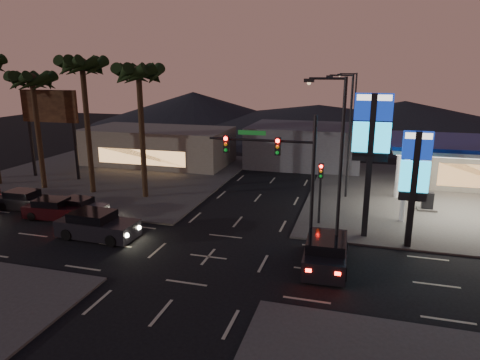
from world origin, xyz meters
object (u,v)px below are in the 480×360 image
(gas_station, at_px, (480,147))
(car_lane_b_mid, at_px, (25,200))
(car_lane_b_front, at_px, (80,208))
(traffic_signal_mast, at_px, (282,164))
(car_lane_a_mid, at_px, (55,209))
(suv_station, at_px, (326,252))
(pylon_sign_tall, at_px, (371,137))
(pylon_sign_short, at_px, (415,172))
(car_lane_a_front, at_px, (97,226))

(gas_station, height_order, car_lane_b_mid, gas_station)
(gas_station, relative_size, car_lane_b_mid, 2.75)
(car_lane_b_front, bearing_deg, traffic_signal_mast, -8.01)
(car_lane_a_mid, bearing_deg, traffic_signal_mast, -4.13)
(suv_station, bearing_deg, gas_station, 49.92)
(gas_station, relative_size, car_lane_b_front, 2.94)
(gas_station, xyz_separation_m, car_lane_b_mid, (-32.40, -7.64, -4.42))
(pylon_sign_tall, bearing_deg, car_lane_b_mid, -177.37)
(pylon_sign_short, relative_size, car_lane_a_mid, 1.56)
(pylon_sign_tall, relative_size, pylon_sign_short, 1.29)
(car_lane_a_mid, xyz_separation_m, suv_station, (19.30, -2.47, 0.14))
(pylon_sign_tall, bearing_deg, pylon_sign_short, -21.80)
(traffic_signal_mast, bearing_deg, pylon_sign_short, 19.13)
(traffic_signal_mast, bearing_deg, car_lane_a_front, -174.30)
(traffic_signal_mast, bearing_deg, pylon_sign_tall, 36.52)
(pylon_sign_tall, distance_m, car_lane_b_front, 20.76)
(car_lane_a_front, distance_m, car_lane_a_mid, 5.55)
(traffic_signal_mast, xyz_separation_m, car_lane_b_front, (-15.15, 2.13, -4.62))
(pylon_sign_tall, bearing_deg, gas_station, 40.91)
(traffic_signal_mast, relative_size, suv_station, 1.53)
(pylon_sign_short, height_order, car_lane_b_mid, pylon_sign_short)
(gas_station, height_order, pylon_sign_tall, pylon_sign_tall)
(car_lane_a_front, xyz_separation_m, car_lane_b_front, (-3.63, 3.28, -0.17))
(gas_station, relative_size, pylon_sign_tall, 1.36)
(pylon_sign_tall, height_order, car_lane_a_front, pylon_sign_tall)
(gas_station, height_order, car_lane_a_mid, gas_station)
(traffic_signal_mast, distance_m, car_lane_a_mid, 17.21)
(suv_station, bearing_deg, traffic_signal_mast, 155.12)
(traffic_signal_mast, distance_m, car_lane_b_front, 15.98)
(pylon_sign_tall, xyz_separation_m, car_lane_b_mid, (-24.90, -1.14, -5.73))
(traffic_signal_mast, relative_size, car_lane_a_front, 1.52)
(gas_station, relative_size, car_lane_a_mid, 2.72)
(pylon_sign_short, xyz_separation_m, car_lane_b_front, (-22.39, -0.38, -4.05))
(traffic_signal_mast, bearing_deg, suv_station, -24.88)
(pylon_sign_tall, xyz_separation_m, pylon_sign_short, (2.50, -1.00, -1.74))
(pylon_sign_tall, relative_size, traffic_signal_mast, 1.12)
(pylon_sign_tall, height_order, suv_station, pylon_sign_tall)
(pylon_sign_short, xyz_separation_m, car_lane_b_mid, (-27.40, -0.14, -3.99))
(pylon_sign_tall, bearing_deg, car_lane_b_front, -176.03)
(car_lane_b_mid, bearing_deg, car_lane_a_mid, -18.04)
(car_lane_a_mid, bearing_deg, gas_station, 17.02)
(traffic_signal_mast, xyz_separation_m, car_lane_a_mid, (-16.55, 1.20, -4.56))
(car_lane_b_mid, bearing_deg, car_lane_b_front, -2.72)
(car_lane_a_mid, xyz_separation_m, car_lane_b_front, (1.40, 0.94, -0.05))
(gas_station, distance_m, pylon_sign_tall, 10.01)
(gas_station, height_order, traffic_signal_mast, traffic_signal_mast)
(gas_station, height_order, car_lane_a_front, gas_station)
(car_lane_a_front, bearing_deg, pylon_sign_tall, 15.99)
(pylon_sign_short, relative_size, suv_station, 1.34)
(car_lane_b_mid, bearing_deg, suv_station, -9.04)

